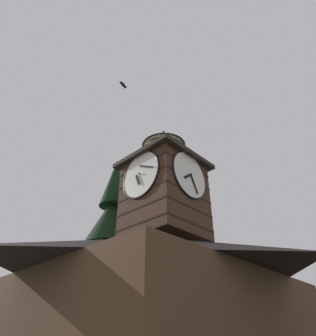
# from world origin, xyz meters

# --- Properties ---
(building_main) EXTENTS (12.02, 10.92, 6.30)m
(building_main) POSITION_xyz_m (1.69, -1.20, 3.23)
(building_main) COLOR #4C3322
(building_main) RESTS_ON ground_plane
(clock_tower) EXTENTS (4.44, 4.44, 7.46)m
(clock_tower) POSITION_xyz_m (0.97, -1.33, 9.46)
(clock_tower) COLOR #422B1E
(clock_tower) RESTS_ON building_main
(pine_tree_behind) EXTENTS (6.38, 6.38, 13.57)m
(pine_tree_behind) POSITION_xyz_m (0.99, -6.09, 5.34)
(pine_tree_behind) COLOR #473323
(pine_tree_behind) RESTS_ON ground_plane
(moon) EXTENTS (2.25, 2.25, 2.25)m
(moon) POSITION_xyz_m (-12.68, -44.46, 14.17)
(moon) COLOR silver
(flying_bird_high) EXTENTS (0.66, 0.34, 0.15)m
(flying_bird_high) POSITION_xyz_m (3.74, -2.46, 16.74)
(flying_bird_high) COLOR black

